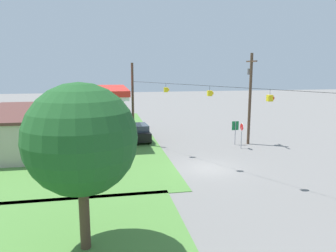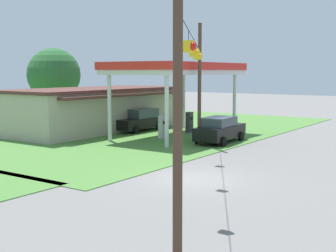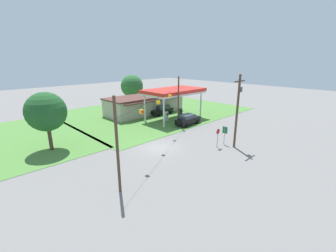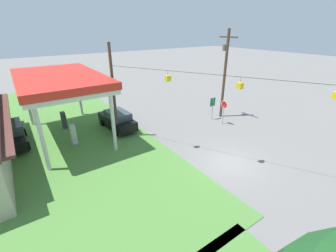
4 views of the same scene
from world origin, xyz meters
name	(u,v)px [view 4 (image 4 of 4)]	position (x,y,z in m)	size (l,w,h in m)	color
ground_plane	(230,163)	(0.00, 0.00, 0.00)	(160.00, 160.00, 0.00)	slate
gas_station_canopy	(59,81)	(11.50, 8.60, 5.12)	(11.12, 6.35, 5.64)	silver
fuel_pump_near	(74,135)	(9.63, 8.60, 0.84)	(0.71, 0.56, 1.76)	gray
fuel_pump_far	(64,121)	(13.37, 8.60, 0.84)	(0.71, 0.56, 1.76)	gray
car_at_pumps_front	(117,120)	(10.49, 4.30, 0.95)	(4.98, 2.33, 1.84)	black
car_at_pumps_rear	(12,135)	(12.42, 12.90, 0.96)	(5.05, 2.13, 1.89)	black
stop_sign_roadside	(224,107)	(5.43, -5.07, 1.81)	(0.80, 0.08, 2.50)	#99999E
route_sign	(213,104)	(7.02, -5.08, 1.71)	(0.10, 0.70, 2.40)	gray
utility_pole_main	(225,70)	(7.11, -6.53, 5.10)	(2.20, 0.44, 9.10)	#4C3828
signal_span_gantry	(237,107)	(0.00, -0.01, 4.39)	(17.99, 10.24, 8.16)	#4C3828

